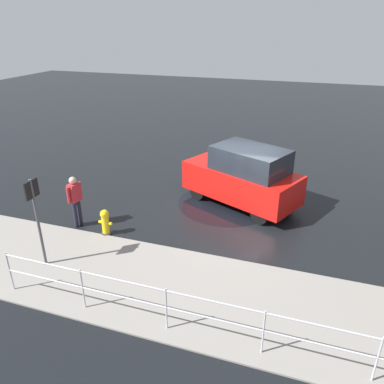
% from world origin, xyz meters
% --- Properties ---
extents(ground_plane, '(60.00, 60.00, 0.00)m').
position_xyz_m(ground_plane, '(0.00, 0.00, 0.00)').
color(ground_plane, black).
extents(kerb_strip, '(24.00, 3.20, 0.04)m').
position_xyz_m(kerb_strip, '(0.00, 4.20, 0.02)').
color(kerb_strip, gray).
rests_on(kerb_strip, ground).
extents(moving_hatchback, '(4.25, 3.16, 2.06)m').
position_xyz_m(moving_hatchback, '(-0.07, -0.75, 1.03)').
color(moving_hatchback, red).
rests_on(moving_hatchback, ground).
extents(fire_hydrant, '(0.42, 0.31, 0.80)m').
position_xyz_m(fire_hydrant, '(3.33, 2.50, 0.40)').
color(fire_hydrant, gold).
rests_on(fire_hydrant, ground).
extents(pedestrian, '(0.30, 0.56, 1.62)m').
position_xyz_m(pedestrian, '(4.40, 2.31, 0.96)').
color(pedestrian, '#B2262D').
rests_on(pedestrian, ground).
extents(metal_railing, '(9.69, 0.04, 1.05)m').
position_xyz_m(metal_railing, '(-0.75, 5.42, 0.72)').
color(metal_railing, '#B7BABF').
rests_on(metal_railing, ground).
extents(sign_post, '(0.07, 0.44, 2.40)m').
position_xyz_m(sign_post, '(4.03, 4.34, 1.58)').
color(sign_post, '#4C4C51').
rests_on(sign_post, ground).
extents(puddle_patch, '(3.32, 3.32, 0.01)m').
position_xyz_m(puddle_patch, '(0.45, -0.62, 0.00)').
color(puddle_patch, black).
rests_on(puddle_patch, ground).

